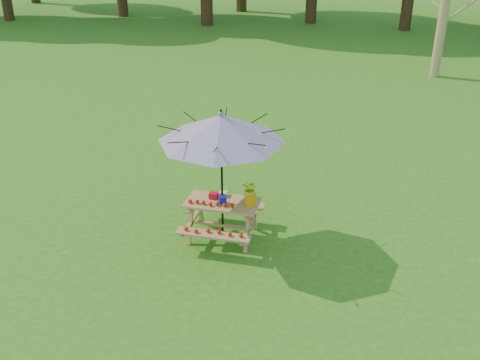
# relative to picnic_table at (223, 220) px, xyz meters

# --- Properties ---
(ground) EXTENTS (120.00, 120.00, 0.00)m
(ground) POSITION_rel_picnic_table_xyz_m (1.29, -1.79, -0.33)
(ground) COLOR #276E15
(ground) RESTS_ON ground
(picnic_table) EXTENTS (1.20, 1.32, 0.67)m
(picnic_table) POSITION_rel_picnic_table_xyz_m (0.00, 0.00, 0.00)
(picnic_table) COLOR olive
(picnic_table) RESTS_ON ground
(patio_umbrella) EXTENTS (2.31, 2.31, 2.25)m
(patio_umbrella) POSITION_rel_picnic_table_xyz_m (0.00, 0.00, 1.62)
(patio_umbrella) COLOR black
(patio_umbrella) RESTS_ON ground
(produce_bins) EXTENTS (0.33, 0.40, 0.13)m
(produce_bins) POSITION_rel_picnic_table_xyz_m (-0.06, 0.06, 0.40)
(produce_bins) COLOR red
(produce_bins) RESTS_ON picnic_table
(tomatoes_row) EXTENTS (0.77, 0.13, 0.07)m
(tomatoes_row) POSITION_rel_picnic_table_xyz_m (-0.15, -0.18, 0.38)
(tomatoes_row) COLOR red
(tomatoes_row) RESTS_ON picnic_table
(flower_bucket) EXTENTS (0.32, 0.30, 0.42)m
(flower_bucket) POSITION_rel_picnic_table_xyz_m (0.47, 0.02, 0.57)
(flower_bucket) COLOR #DBA20B
(flower_bucket) RESTS_ON picnic_table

